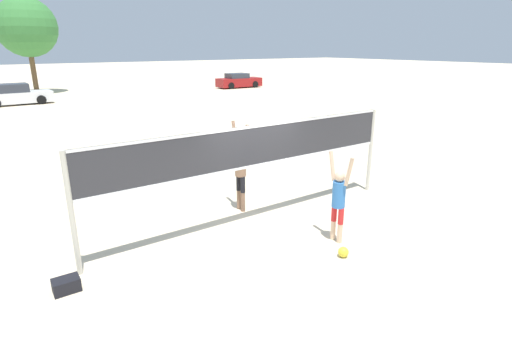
% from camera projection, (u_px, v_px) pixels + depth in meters
% --- Properties ---
extents(ground_plane, '(200.00, 200.00, 0.00)m').
position_uv_depth(ground_plane, '(256.00, 222.00, 9.63)').
color(ground_plane, beige).
extents(volleyball_net, '(8.09, 0.10, 2.38)m').
position_uv_depth(volleyball_net, '(256.00, 152.00, 9.10)').
color(volleyball_net, beige).
rests_on(volleyball_net, ground_plane).
extents(player_spiker, '(0.28, 0.68, 1.96)m').
position_uv_depth(player_spiker, '(339.00, 197.00, 8.41)').
color(player_spiker, beige).
rests_on(player_spiker, ground_plane).
extents(player_blocker, '(0.28, 0.73, 2.29)m').
position_uv_depth(player_blocker, '(240.00, 165.00, 9.99)').
color(player_blocker, '#8C664C').
rests_on(player_blocker, ground_plane).
extents(volleyball, '(0.21, 0.21, 0.21)m').
position_uv_depth(volleyball, '(343.00, 252.00, 8.01)').
color(volleyball, yellow).
rests_on(volleyball, ground_plane).
extents(gear_bag, '(0.44, 0.31, 0.24)m').
position_uv_depth(gear_bag, '(66.00, 285.00, 6.89)').
color(gear_bag, black).
rests_on(gear_bag, ground_plane).
extents(parked_car_near, '(4.65, 2.03, 1.49)m').
position_uv_depth(parked_car_near, '(16.00, 95.00, 28.58)').
color(parked_car_near, silver).
rests_on(parked_car_near, ground_plane).
extents(parked_car_far, '(4.56, 1.96, 1.43)m').
position_uv_depth(parked_car_far, '(239.00, 81.00, 40.18)').
color(parked_car_far, maroon).
rests_on(parked_car_far, ground_plane).
extents(tree_left_cluster, '(4.98, 4.98, 8.07)m').
position_uv_depth(tree_left_cluster, '(27.00, 27.00, 34.01)').
color(tree_left_cluster, brown).
rests_on(tree_left_cluster, ground_plane).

